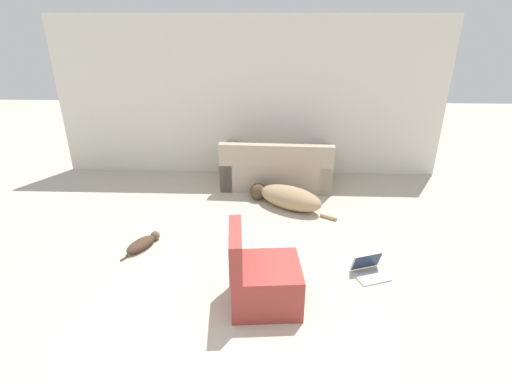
{
  "coord_description": "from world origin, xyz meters",
  "views": [
    {
      "loc": [
        0.37,
        -2.84,
        2.69
      ],
      "look_at": [
        0.19,
        1.82,
        0.56
      ],
      "focal_mm": 28.0,
      "sensor_mm": 36.0,
      "label": 1
    }
  ],
  "objects_px": {
    "laptop_open": "(369,268)",
    "side_chair": "(262,280)",
    "cat": "(143,243)",
    "dog": "(287,197)",
    "couch": "(276,169)"
  },
  "relations": [
    {
      "from": "side_chair",
      "to": "dog",
      "type": "bearing_deg",
      "value": -13.4
    },
    {
      "from": "cat",
      "to": "side_chair",
      "type": "distance_m",
      "value": 1.8
    },
    {
      "from": "couch",
      "to": "side_chair",
      "type": "height_order",
      "value": "side_chair"
    },
    {
      "from": "dog",
      "to": "side_chair",
      "type": "height_order",
      "value": "side_chair"
    },
    {
      "from": "dog",
      "to": "side_chair",
      "type": "bearing_deg",
      "value": 112.72
    },
    {
      "from": "laptop_open",
      "to": "side_chair",
      "type": "bearing_deg",
      "value": -174.74
    },
    {
      "from": "dog",
      "to": "laptop_open",
      "type": "distance_m",
      "value": 1.84
    },
    {
      "from": "laptop_open",
      "to": "side_chair",
      "type": "distance_m",
      "value": 1.31
    },
    {
      "from": "couch",
      "to": "laptop_open",
      "type": "height_order",
      "value": "couch"
    },
    {
      "from": "dog",
      "to": "cat",
      "type": "height_order",
      "value": "dog"
    },
    {
      "from": "dog",
      "to": "couch",
      "type": "bearing_deg",
      "value": -48.84
    },
    {
      "from": "couch",
      "to": "cat",
      "type": "height_order",
      "value": "couch"
    },
    {
      "from": "couch",
      "to": "laptop_open",
      "type": "bearing_deg",
      "value": 114.63
    },
    {
      "from": "dog",
      "to": "cat",
      "type": "distance_m",
      "value": 2.17
    },
    {
      "from": "side_chair",
      "to": "couch",
      "type": "bearing_deg",
      "value": -8.21
    }
  ]
}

